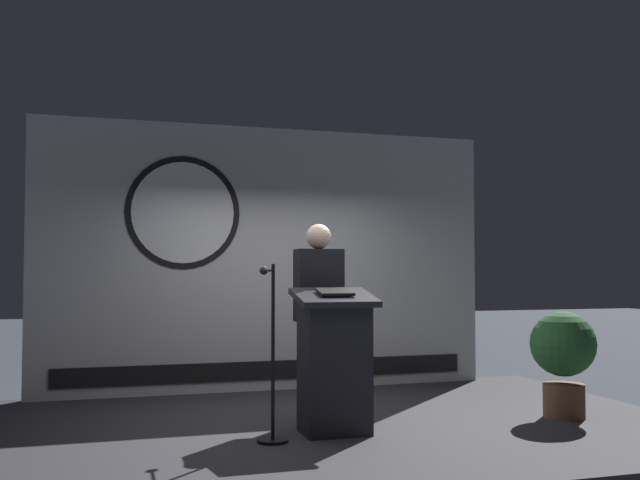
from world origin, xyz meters
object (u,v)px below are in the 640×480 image
(microphone_stand, at_px, (271,380))
(potted_plant, at_px, (563,353))
(speaker_person, at_px, (319,320))
(podium, at_px, (334,362))

(microphone_stand, bearing_deg, potted_plant, 1.93)
(microphone_stand, bearing_deg, speaker_person, 46.58)
(potted_plant, bearing_deg, podium, 179.66)
(speaker_person, distance_m, potted_plant, 2.20)
(podium, xyz_separation_m, speaker_person, (0.01, 0.48, 0.31))
(podium, xyz_separation_m, potted_plant, (2.13, -0.01, -0.00))
(podium, distance_m, speaker_person, 0.57)
(podium, bearing_deg, microphone_stand, -169.23)
(podium, distance_m, potted_plant, 2.13)
(speaker_person, bearing_deg, microphone_stand, -133.42)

